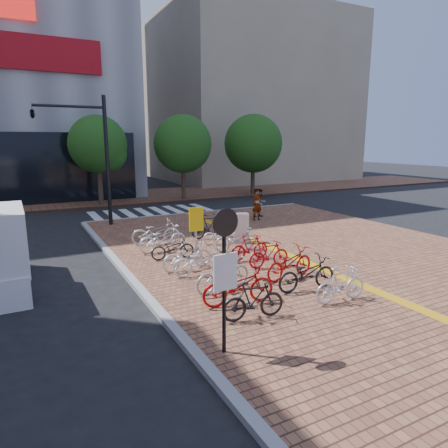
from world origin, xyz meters
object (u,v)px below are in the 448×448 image
bike_3 (202,261)px  utility_box (241,228)px  bike_13 (237,239)px  notice_sign (225,264)px  bike_4 (187,256)px  bike_7 (156,232)px  traffic_light_pole (74,137)px  bike_1 (238,285)px  bike_2 (223,274)px  pedestrian_b (260,203)px  bike_9 (307,274)px  bike_5 (173,248)px  bike_11 (269,254)px  bike_10 (289,263)px  bike_12 (250,247)px  bike_14 (221,234)px  bike_0 (253,300)px  bike_6 (163,238)px  yellow_sign (196,224)px  bike_8 (341,284)px  bike_15 (210,226)px  pedestrian_a (257,204)px

bike_3 → utility_box: (3.31, 3.21, 0.14)m
bike_13 → notice_sign: size_ratio=0.60×
bike_13 → bike_4: bearing=126.6°
bike_7 → traffic_light_pole: (-2.32, 5.01, 3.94)m
bike_1 → bike_2: (0.11, 1.09, -0.03)m
pedestrian_b → utility_box: (-3.84, -4.55, -0.18)m
bike_9 → bike_13: bike_9 is taller
bike_1 → bike_5: (-0.10, 4.73, -0.10)m
bike_4 → notice_sign: size_ratio=0.61×
bike_1 → notice_sign: size_ratio=0.66×
bike_11 → utility_box: (0.89, 3.45, 0.17)m
bike_10 → notice_sign: 5.18m
bike_11 → bike_12: bike_12 is taller
bike_14 → bike_0: bearing=164.4°
bike_3 → bike_13: 3.24m
bike_9 → utility_box: (1.12, 5.75, 0.13)m
bike_6 → utility_box: (3.47, -0.17, 0.10)m
bike_7 → yellow_sign: size_ratio=1.02×
bike_6 → bike_10: (2.52, -4.86, -0.02)m
bike_2 → utility_box: (3.28, 4.65, 0.13)m
bike_8 → bike_11: bearing=2.8°
bike_15 → pedestrian_a: (4.06, 2.50, 0.32)m
bike_3 → pedestrian_b: size_ratio=1.16×
utility_box → traffic_light_pole: 9.35m
bike_9 → bike_15: (0.25, 7.09, 0.04)m
bike_8 → traffic_light_pole: (-4.82, 13.23, 3.97)m
bike_6 → utility_box: utility_box is taller
pedestrian_a → bike_7: bearing=-165.1°
bike_4 → bike_5: (-0.01, 1.37, -0.06)m
pedestrian_a → bike_0: bearing=-128.4°
bike_3 → yellow_sign: (0.50, 1.55, 0.87)m
bike_5 → bike_7: bearing=3.6°
bike_8 → bike_10: 2.17m
bike_7 → utility_box: 3.62m
bike_8 → bike_13: size_ratio=0.90×
bike_15 → bike_8: bearing=174.9°
utility_box → bike_15: bearing=123.0°
bike_9 → yellow_sign: 4.52m
bike_6 → bike_9: (2.35, -5.92, -0.02)m
bike_5 → bike_14: 2.83m
bike_7 → pedestrian_a: (6.55, 2.49, 0.34)m
bike_14 → bike_9: bearing=-176.8°
notice_sign → bike_1: bearing=54.3°
bike_12 → bike_4: bearing=89.9°
bike_8 → bike_10: size_ratio=0.85×
bike_10 → pedestrian_b: (4.79, 9.25, 0.30)m
bike_4 → bike_13: size_ratio=1.01×
bike_4 → traffic_light_pole: traffic_light_pole is taller
bike_0 → pedestrian_a: pedestrian_a is taller
bike_7 → bike_8: (2.50, -8.22, -0.03)m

